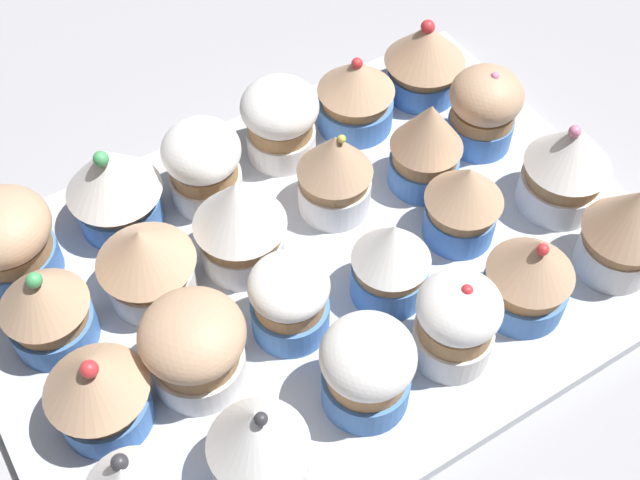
{
  "coord_description": "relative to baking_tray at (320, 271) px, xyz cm",
  "views": [
    {
      "loc": [
        18.61,
        29.99,
        49.51
      ],
      "look_at": [
        0.0,
        0.0,
        4.2
      ],
      "focal_mm": 46.83,
      "sensor_mm": 36.0,
      "label": 1
    }
  ],
  "objects": [
    {
      "name": "baking_tray",
      "position": [
        0.0,
        0.0,
        0.0
      ],
      "size": [
        47.49,
        33.28,
        1.2
      ],
      "color": "silver",
      "rests_on": "ground_plane"
    },
    {
      "name": "cupcake_0",
      "position": [
        -17.03,
        -11.11,
        4.24
      ],
      "size": [
        6.69,
        6.69,
        7.27
      ],
      "color": "#477AC6",
      "rests_on": "baking_tray"
    },
    {
      "name": "cupcake_18",
      "position": [
        -17.74,
        10.93,
        4.8
      ],
      "size": [
        6.05,
        6.05,
        7.96
      ],
      "color": "white",
      "rests_on": "baking_tray"
    },
    {
      "name": "cupcake_14",
      "position": [
        -2.87,
        4.35,
        4.22
      ],
      "size": [
        5.4,
        5.4,
        7.16
      ],
      "color": "#477AC6",
      "rests_on": "baking_tray"
    },
    {
      "name": "cupcake_9",
      "position": [
        4.3,
        -3.5,
        4.76
      ],
      "size": [
        6.55,
        6.55,
        7.99
      ],
      "color": "white",
      "rests_on": "baking_tray"
    },
    {
      "name": "cupcake_7",
      "position": [
        -11.06,
        -2.83,
        4.58
      ],
      "size": [
        5.49,
        5.49,
        7.81
      ],
      "color": "#477AC6",
      "rests_on": "baking_tray"
    },
    {
      "name": "cupcake_21",
      "position": [
        3.04,
        10.32,
        4.28
      ],
      "size": [
        5.89,
        5.89,
        7.2
      ],
      "color": "#477AC6",
      "rests_on": "baking_tray"
    },
    {
      "name": "cupcake_8",
      "position": [
        -3.9,
        -4.26,
        4.31
      ],
      "size": [
        5.6,
        5.6,
        7.52
      ],
      "color": "white",
      "rests_on": "baking_tray"
    },
    {
      "name": "cupcake_12",
      "position": [
        -18.51,
        4.25,
        4.53
      ],
      "size": [
        6.36,
        6.36,
        8.01
      ],
      "color": "white",
      "rests_on": "baking_tray"
    },
    {
      "name": "cupcake_10",
      "position": [
        11.04,
        -4.26,
        4.09
      ],
      "size": [
        6.77,
        6.77,
        6.62
      ],
      "color": "white",
      "rests_on": "baking_tray"
    },
    {
      "name": "cupcake_13",
      "position": [
        -10.2,
        2.8,
        4.21
      ],
      "size": [
        5.64,
        5.64,
        6.93
      ],
      "color": "#477AC6",
      "rests_on": "baking_tray"
    },
    {
      "name": "cupcake_4",
      "position": [
        10.3,
        -11.36,
        4.55
      ],
      "size": [
        6.91,
        6.91,
        7.81
      ],
      "color": "#477AC6",
      "rests_on": "baking_tray"
    },
    {
      "name": "cupcake_5",
      "position": [
        18.36,
        -10.82,
        4.33
      ],
      "size": [
        6.7,
        6.7,
        7.37
      ],
      "color": "#477AC6",
      "rests_on": "baking_tray"
    },
    {
      "name": "cupcake_2",
      "position": [
        -3.34,
        -11.17,
        4.21
      ],
      "size": [
        6.03,
        6.03,
        6.92
      ],
      "color": "white",
      "rests_on": "baking_tray"
    },
    {
      "name": "cupcake_15",
      "position": [
        4.35,
        3.23,
        3.8
      ],
      "size": [
        5.35,
        5.35,
        6.32
      ],
      "color": "#477AC6",
      "rests_on": "baking_tray"
    },
    {
      "name": "cupcake_20",
      "position": [
        -3.6,
        10.51,
        4.29
      ],
      "size": [
        5.43,
        5.43,
        7.48
      ],
      "color": "white",
      "rests_on": "baking_tray"
    },
    {
      "name": "cupcake_6",
      "position": [
        -17.42,
        -3.92,
        4.21
      ],
      "size": [
        5.68,
        5.68,
        7.23
      ],
      "color": "#477AC6",
      "rests_on": "baking_tray"
    },
    {
      "name": "cupcake_17",
      "position": [
        17.53,
        3.05,
        4.33
      ],
      "size": [
        6.4,
        6.4,
        7.4
      ],
      "color": "#477AC6",
      "rests_on": "baking_tray"
    },
    {
      "name": "cupcake_22",
      "position": [
        11.1,
        11.22,
        4.56
      ],
      "size": [
        6.01,
        6.01,
        8.0
      ],
      "color": "white",
      "rests_on": "baking_tray"
    },
    {
      "name": "ground_plane",
      "position": [
        0.0,
        0.0,
        -2.1
      ],
      "size": [
        180.0,
        180.0,
        3.0
      ],
      "primitive_type": "cube",
      "color": "#9E9EA3"
    },
    {
      "name": "cupcake_16",
      "position": [
        11.24,
        3.4,
        4.23
      ],
      "size": [
        6.66,
        6.66,
        6.94
      ],
      "color": "white",
      "rests_on": "baking_tray"
    },
    {
      "name": "cupcake_19",
      "position": [
        -10.03,
        10.11,
        4.14
      ],
      "size": [
        5.89,
        5.89,
        7.28
      ],
      "color": "#477AC6",
      "rests_on": "baking_tray"
    },
    {
      "name": "cupcake_3",
      "position": [
        3.77,
        -10.2,
        4.19
      ],
      "size": [
        5.83,
        5.83,
        7.02
      ],
      "color": "white",
      "rests_on": "baking_tray"
    },
    {
      "name": "cupcake_11",
      "position": [
        18.08,
        -4.32,
        4.25
      ],
      "size": [
        5.84,
        5.84,
        7.47
      ],
      "color": "#477AC6",
      "rests_on": "baking_tray"
    },
    {
      "name": "cupcake_1",
      "position": [
        -10.1,
        -10.86,
        3.88
      ],
      "size": [
        6.19,
        6.19,
        6.82
      ],
      "color": "#477AC6",
      "rests_on": "baking_tray"
    }
  ]
}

